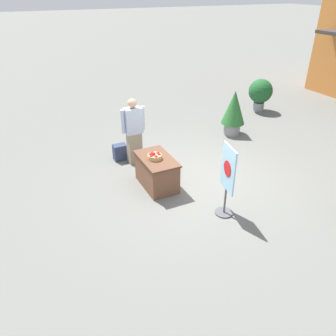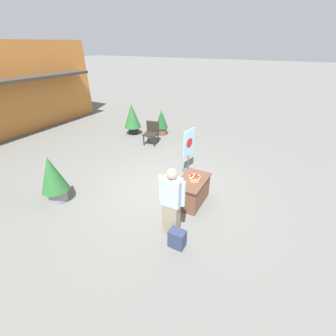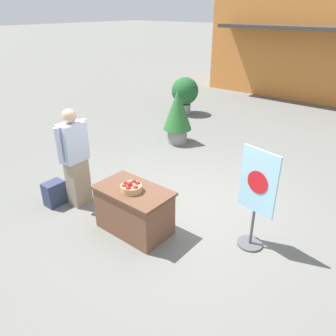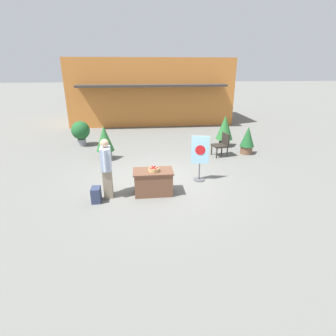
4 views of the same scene
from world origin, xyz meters
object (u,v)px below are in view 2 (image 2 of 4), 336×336
potted_plant_far_right (53,177)px  potted_plant_near_left (162,122)px  poster_board (189,149)px  display_table (192,191)px  patio_chair (152,132)px  apple_basket (195,178)px  potted_plant_far_left (132,117)px  backpack (177,239)px  person_visitor (171,202)px

potted_plant_far_right → potted_plant_near_left: (5.85, 0.06, -0.13)m
poster_board → potted_plant_near_left: (2.61, 2.53, -0.19)m
display_table → patio_chair: patio_chair is taller
display_table → apple_basket: bearing=-70.6°
potted_plant_far_left → poster_board: bearing=-118.1°
potted_plant_near_left → backpack: bearing=-147.4°
backpack → potted_plant_near_left: (5.72, 3.67, 0.41)m
display_table → patio_chair: bearing=46.4°
potted_plant_far_left → backpack: bearing=-136.3°
apple_basket → potted_plant_near_left: 5.33m
apple_basket → person_visitor: (-1.30, 0.01, 0.09)m
person_visitor → patio_chair: 5.36m
backpack → display_table: bearing=12.4°
poster_board → potted_plant_near_left: poster_board is taller
patio_chair → person_visitor: bearing=26.6°
person_visitor → potted_plant_far_right: 3.34m
poster_board → patio_chair: 2.81m
apple_basket → patio_chair: (2.99, 3.21, -0.25)m
person_visitor → patio_chair: bearing=34.7°
backpack → poster_board: bearing=20.0°
potted_plant_far_left → potted_plant_near_left: 1.38m
potted_plant_far_right → potted_plant_far_left: bearing=13.8°
apple_basket → potted_plant_far_right: bearing=117.5°
person_visitor → potted_plant_far_right: (-0.43, 3.31, -0.11)m
potted_plant_far_left → apple_basket: bearing=-127.5°
backpack → potted_plant_near_left: bearing=32.6°
backpack → apple_basket: bearing=10.4°
potted_plant_far_left → potted_plant_near_left: size_ratio=1.23×
potted_plant_far_right → poster_board: bearing=-37.3°
patio_chair → potted_plant_near_left: size_ratio=0.81×
display_table → potted_plant_far_left: (3.55, 4.55, 0.47)m
patio_chair → potted_plant_near_left: bearing=178.0°
backpack → person_visitor: bearing=44.8°
backpack → potted_plant_far_right: (-0.13, 3.61, 0.54)m
apple_basket → poster_board: size_ratio=0.20×
apple_basket → person_visitor: 1.30m
apple_basket → person_visitor: size_ratio=0.18×
backpack → potted_plant_far_left: (5.12, 4.90, 0.61)m
potted_plant_far_left → display_table: bearing=-127.9°
apple_basket → potted_plant_far_left: (3.53, 4.60, 0.05)m
display_table → potted_plant_far_left: size_ratio=0.79×
potted_plant_far_left → potted_plant_near_left: potted_plant_far_left is taller
potted_plant_far_right → backpack: bearing=-87.9°
potted_plant_far_right → patio_chair: bearing=-1.3°
display_table → potted_plant_far_right: size_ratio=0.84×
display_table → poster_board: (1.53, 0.79, 0.45)m
display_table → potted_plant_far_right: 3.70m
patio_chair → potted_plant_far_right: 4.72m
poster_board → potted_plant_far_left: poster_board is taller
display_table → potted_plant_far_right: bearing=117.7°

